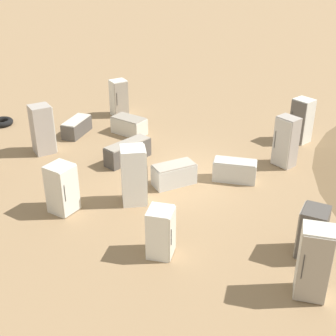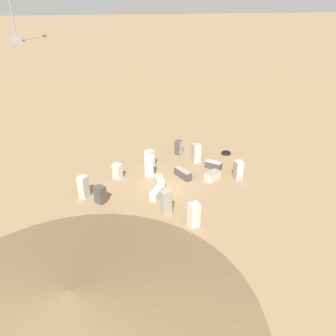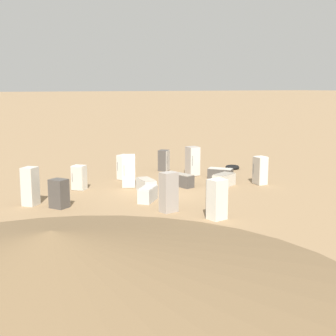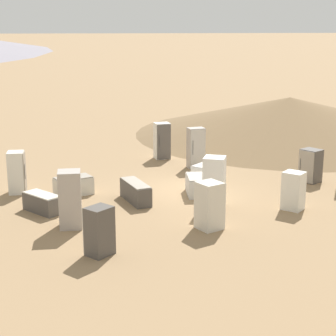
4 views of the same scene
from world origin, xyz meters
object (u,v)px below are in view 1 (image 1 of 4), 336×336
object	(u,v)px
discarded_fridge_1	(301,121)
discarded_fridge_4	(42,129)
discarded_fridge_8	(286,142)
discarded_fridge_0	(62,188)
discarded_fridge_11	(312,232)
discarded_fridge_14	(235,170)
scrap_tire	(2,122)
discarded_fridge_12	(119,98)
discarded_fridge_9	(77,127)
discarded_fridge_13	(314,263)
discarded_fridge_3	(129,125)
discarded_fridge_10	(134,175)
discarded_fridge_2	(174,174)
discarded_fridge_6	(161,232)
discarded_fridge_5	(128,152)

from	to	relation	value
discarded_fridge_1	discarded_fridge_4	xyz separation A→B (m)	(-9.38, 4.52, 0.06)
discarded_fridge_1	discarded_fridge_8	distance (m)	2.49
discarded_fridge_0	discarded_fridge_11	distance (m)	7.46
discarded_fridge_14	scrap_tire	xyz separation A→B (m)	(-5.66, 9.58, -0.25)
discarded_fridge_0	discarded_fridge_12	bearing A→B (deg)	-153.40
discarded_fridge_9	discarded_fridge_14	world-z (taller)	discarded_fridge_14
discarded_fridge_1	discarded_fridge_11	distance (m)	7.76
discarded_fridge_12	scrap_tire	bearing A→B (deg)	-16.77
discarded_fridge_0	discarded_fridge_13	distance (m)	7.69
discarded_fridge_13	scrap_tire	distance (m)	15.52
discarded_fridge_4	discarded_fridge_14	bearing A→B (deg)	41.48
discarded_fridge_0	discarded_fridge_3	bearing A→B (deg)	-161.25
discarded_fridge_8	discarded_fridge_10	bearing A→B (deg)	76.13
discarded_fridge_13	discarded_fridge_2	bearing A→B (deg)	-45.24
discarded_fridge_10	discarded_fridge_6	bearing A→B (deg)	9.63
discarded_fridge_3	discarded_fridge_1	bearing A→B (deg)	-61.34
discarded_fridge_4	discarded_fridge_10	distance (m)	5.36
discarded_fridge_13	scrap_tire	xyz separation A→B (m)	(-3.55, 15.09, -0.84)
discarded_fridge_6	discarded_fridge_4	bearing A→B (deg)	-130.46
discarded_fridge_6	discarded_fridge_13	size ratio (longest dim) A/B	0.73
discarded_fridge_0	discarded_fridge_13	size ratio (longest dim) A/B	0.83
discarded_fridge_1	discarded_fridge_12	bearing A→B (deg)	28.64
discarded_fridge_1	discarded_fridge_11	xyz separation A→B (m)	(-5.35, -5.62, -0.20)
discarded_fridge_0	discarded_fridge_14	size ratio (longest dim) A/B	1.06
discarded_fridge_11	discarded_fridge_0	bearing A→B (deg)	99.46
discarded_fridge_4	discarded_fridge_9	xyz separation A→B (m)	(1.76, 1.02, -0.63)
discarded_fridge_10	discarded_fridge_11	size ratio (longest dim) A/B	1.35
discarded_fridge_11	discarded_fridge_13	size ratio (longest dim) A/B	0.74
discarded_fridge_2	discarded_fridge_12	xyz separation A→B (m)	(1.38, 7.02, 0.47)
scrap_tire	discarded_fridge_2	bearing A→B (deg)	-66.97
discarded_fridge_5	discarded_fridge_11	world-z (taller)	discarded_fridge_11
discarded_fridge_10	discarded_fridge_11	bearing A→B (deg)	52.49
discarded_fridge_1	discarded_fridge_4	distance (m)	10.41
discarded_fridge_9	discarded_fridge_6	bearing A→B (deg)	133.22
discarded_fridge_8	discarded_fridge_10	xyz separation A→B (m)	(-5.99, 0.60, 0.00)
discarded_fridge_3	discarded_fridge_10	bearing A→B (deg)	-138.93
discarded_fridge_1	discarded_fridge_2	distance (m)	6.44
discarded_fridge_10	discarded_fridge_5	bearing A→B (deg)	179.99
discarded_fridge_0	discarded_fridge_8	xyz separation A→B (m)	(8.13, -1.28, 0.16)
discarded_fridge_5	scrap_tire	xyz separation A→B (m)	(-3.18, 6.25, -0.25)
discarded_fridge_1	discarded_fridge_5	xyz separation A→B (m)	(-6.93, 2.09, -0.53)
discarded_fridge_14	scrap_tire	size ratio (longest dim) A/B	1.52
discarded_fridge_1	discarded_fridge_13	size ratio (longest dim) A/B	0.95
discarded_fridge_2	discarded_fridge_9	xyz separation A→B (m)	(-1.21, 5.91, -0.04)
discarded_fridge_6	discarded_fridge_5	bearing A→B (deg)	-153.12
discarded_fridge_0	discarded_fridge_3	world-z (taller)	discarded_fridge_0
discarded_fridge_6	discarded_fridge_14	size ratio (longest dim) A/B	0.94
discarded_fridge_5	discarded_fridge_11	xyz separation A→B (m)	(1.57, -7.71, 0.33)
discarded_fridge_2	discarded_fridge_12	size ratio (longest dim) A/B	0.89
discarded_fridge_10	discarded_fridge_14	bearing A→B (deg)	104.60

